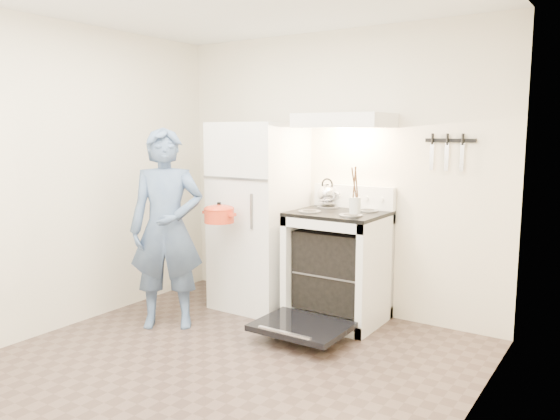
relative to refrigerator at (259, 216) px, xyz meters
The scene contains 15 objects.
floor 1.78m from the refrigerator, 68.20° to the right, with size 3.60×3.60×0.00m, color brown.
back_wall 0.79m from the refrigerator, 31.11° to the left, with size 3.20×0.02×2.50m, color beige.
refrigerator is the anchor object (origin of this frame).
stove_body 0.90m from the refrigerator, ahead, with size 0.76×0.65×0.92m, color white.
cooktop 0.81m from the refrigerator, ahead, with size 0.76×0.65×0.03m, color black.
backsplash 0.89m from the refrigerator, 20.94° to the left, with size 0.76×0.07×0.20m, color white.
oven_door 1.23m from the refrigerator, 35.13° to the right, with size 0.70×0.54×0.04m, color black.
oven_rack 0.91m from the refrigerator, ahead, with size 0.60×0.52×0.01m, color slate.
range_hood 1.19m from the refrigerator, ahead, with size 0.76×0.50×0.12m, color white.
knife_strip 1.81m from the refrigerator, 11.61° to the left, with size 0.40×0.02×0.03m, color black.
pizza_stone 0.83m from the refrigerator, ahead, with size 0.36×0.36×0.02m, color #8C6B51.
tea_kettle 0.67m from the refrigerator, 22.99° to the left, with size 0.21×0.17×0.25m, color silver, non-canonical shape.
utensil_jar 1.09m from the refrigerator, ahead, with size 0.09×0.09×0.13m, color silver.
person 0.92m from the refrigerator, 109.63° to the right, with size 0.60×0.40×1.65m, color navy.
dutch_oven 0.55m from the refrigerator, 91.99° to the right, with size 0.32×0.25×0.22m, color red, non-canonical shape.
Camera 1 is at (2.32, -2.59, 1.62)m, focal length 35.00 mm.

